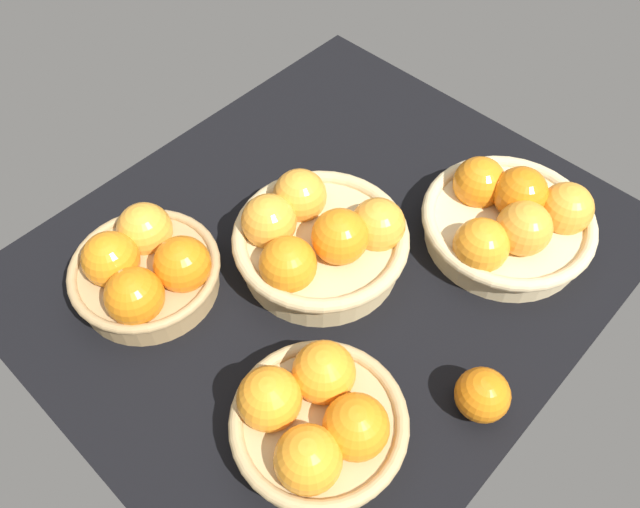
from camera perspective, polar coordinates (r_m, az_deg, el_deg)
market_tray at (r=94.86cm, az=0.56°, el=-0.65°), size 84.00×72.00×3.00cm
basket_far_right at (r=76.21cm, az=-0.27°, el=-14.78°), size 21.12×21.12×10.19cm
basket_near_right at (r=90.09cm, az=-15.45°, el=-1.31°), size 20.86×20.86×10.30cm
basket_center at (r=89.15cm, az=-0.08°, el=1.32°), size 25.04×25.04×12.13cm
basket_far_left at (r=96.20cm, az=16.67°, el=2.96°), size 25.36×25.36×11.29cm
loose_orange_front_gap at (r=80.99cm, az=14.41°, el=-12.19°), size 6.81×6.81×6.81cm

